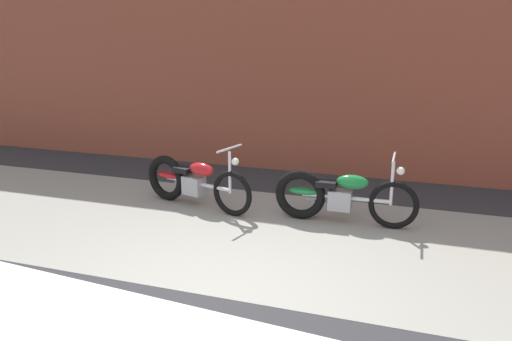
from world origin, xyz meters
name	(u,v)px	position (x,y,z in m)	size (l,w,h in m)	color
ground_plane	(220,298)	(0.00, 0.00, 0.00)	(80.00, 80.00, 0.00)	#2D2D30
sidewalk_slab	(270,235)	(0.00, 1.75, 0.00)	(36.00, 3.50, 0.01)	gray
brick_building_wall	(326,48)	(0.00, 5.20, 2.31)	(36.00, 0.50, 4.63)	brown
motorcycle_red	(190,181)	(-1.52, 2.51, 0.40)	(1.96, 0.77, 1.03)	black
motorcycle_green	(335,196)	(0.72, 2.51, 0.40)	(2.01, 0.58, 1.03)	black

